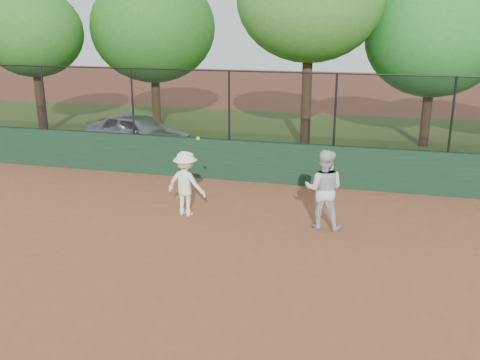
% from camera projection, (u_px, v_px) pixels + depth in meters
% --- Properties ---
extents(ground, '(80.00, 80.00, 0.00)m').
position_uv_depth(ground, '(171.00, 269.00, 10.21)').
color(ground, brown).
rests_on(ground, ground).
extents(back_wall, '(26.00, 0.20, 1.20)m').
position_uv_depth(back_wall, '(246.00, 161.00, 15.59)').
color(back_wall, '#193721').
rests_on(back_wall, ground).
extents(grass_strip, '(36.00, 12.00, 0.01)m').
position_uv_depth(grass_strip, '(282.00, 138.00, 21.32)').
color(grass_strip, '#304B17').
rests_on(grass_strip, ground).
extents(parked_car, '(4.25, 2.49, 1.36)m').
position_uv_depth(parked_car, '(138.00, 132.00, 19.09)').
color(parked_car, '#ABB0B5').
rests_on(parked_car, ground).
extents(player_second, '(0.90, 0.71, 1.83)m').
position_uv_depth(player_second, '(324.00, 189.00, 12.00)').
color(player_second, silver).
rests_on(player_second, ground).
extents(player_main, '(1.12, 0.79, 2.04)m').
position_uv_depth(player_main, '(186.00, 184.00, 12.83)').
color(player_main, white).
rests_on(player_main, ground).
extents(fence_assembly, '(26.00, 0.06, 2.00)m').
position_uv_depth(fence_assembly, '(245.00, 105.00, 15.12)').
color(fence_assembly, black).
rests_on(fence_assembly, back_wall).
extents(tree_0, '(3.96, 3.60, 5.75)m').
position_uv_depth(tree_0, '(33.00, 33.00, 20.85)').
color(tree_0, '#432A18').
rests_on(tree_0, ground).
extents(tree_1, '(5.20, 4.73, 6.46)m').
position_uv_depth(tree_1, '(153.00, 28.00, 22.10)').
color(tree_1, '#432E17').
rests_on(tree_1, ground).
extents(tree_3, '(4.82, 4.39, 6.01)m').
position_uv_depth(tree_3, '(434.00, 38.00, 18.87)').
color(tree_3, '#3C2514').
rests_on(tree_3, ground).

